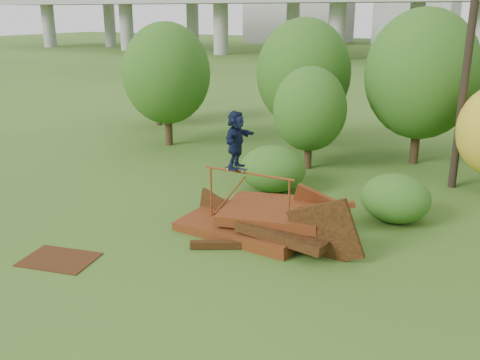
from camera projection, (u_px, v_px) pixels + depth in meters
The scene contains 14 objects.
ground at pixel (230, 264), 13.80m from camera, with size 240.00×240.00×0.00m, color #2D5116.
scrap_pile at pixel (266, 223), 15.44m from camera, with size 5.74×3.25×2.15m.
grind_rail at pixel (249, 190), 15.33m from camera, with size 2.83×0.09×1.86m.
skateboard at pixel (236, 169), 15.34m from camera, with size 0.68×0.19×0.07m.
skater at pixel (236, 140), 15.08m from camera, with size 1.55×0.49×1.67m, color #101834.
flat_plate at pixel (59, 259), 14.02m from camera, with size 1.85×1.32×0.03m, color #3C1F0C.
tree_0 at pixel (167, 74), 25.08m from camera, with size 4.12×4.12×5.81m.
tree_1 at pixel (303, 73), 24.46m from camera, with size 4.31×4.31×6.00m.
tree_2 at pixel (310, 109), 21.48m from camera, with size 2.97×2.97×4.19m.
tree_3 at pixel (422, 75), 21.85m from camera, with size 4.63×4.63×6.43m.
tree_6 at pixel (157, 72), 29.79m from camera, with size 3.66×3.66×5.12m.
shrub_left at pixel (273, 169), 19.19m from camera, with size 2.39×2.21×1.66m, color #225316.
shrub_right at pixel (396, 198), 16.40m from camera, with size 2.12×1.94×1.50m, color #225316.
utility_pole at pixel (469, 51), 18.36m from camera, with size 1.40×0.28×9.74m.
Camera 1 is at (6.26, -10.82, 6.24)m, focal length 40.00 mm.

